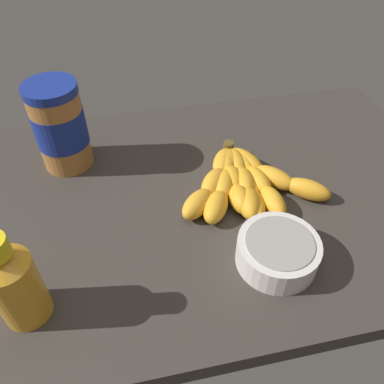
% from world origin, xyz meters
% --- Properties ---
extents(ground_plane, '(0.89, 0.58, 0.03)m').
position_xyz_m(ground_plane, '(0.00, 0.00, -0.02)').
color(ground_plane, '#38332D').
extents(banana_bunch, '(0.28, 0.20, 0.04)m').
position_xyz_m(banana_bunch, '(-0.06, -0.01, 0.02)').
color(banana_bunch, gold).
rests_on(banana_bunch, ground_plane).
extents(peanut_butter_jar, '(0.09, 0.09, 0.16)m').
position_xyz_m(peanut_butter_jar, '(0.24, -0.14, 0.08)').
color(peanut_butter_jar, '#B27238').
rests_on(peanut_butter_jar, ground_plane).
extents(honey_bottle, '(0.06, 0.06, 0.15)m').
position_xyz_m(honey_bottle, '(0.29, 0.17, 0.07)').
color(honey_bottle, gold).
rests_on(honey_bottle, ground_plane).
extents(small_bowl, '(0.12, 0.12, 0.05)m').
position_xyz_m(small_bowl, '(-0.07, 0.16, 0.02)').
color(small_bowl, silver).
rests_on(small_bowl, ground_plane).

